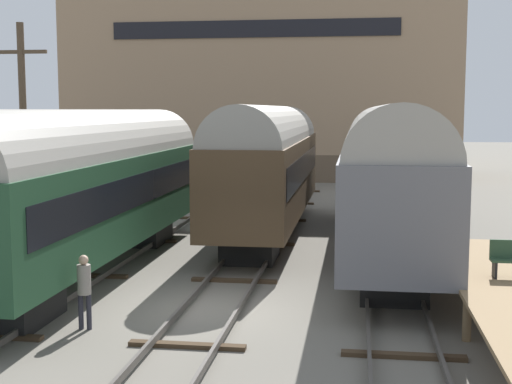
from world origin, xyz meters
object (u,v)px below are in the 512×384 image
(train_car_brown, at_px, (269,161))
(train_car_grey, at_px, (386,170))
(train_car_green, at_px, (90,182))
(utility_pole, at_px, (24,139))
(person_worker, at_px, (84,285))

(train_car_brown, distance_m, train_car_grey, 5.73)
(train_car_grey, bearing_deg, train_car_green, -153.70)
(train_car_grey, relative_size, utility_pole, 2.35)
(train_car_green, relative_size, utility_pole, 2.03)
(train_car_green, xyz_separation_m, person_worker, (1.95, -5.55, -1.84))
(train_car_brown, distance_m, train_car_green, 9.21)
(train_car_brown, height_order, train_car_green, train_car_brown)
(person_worker, bearing_deg, utility_pole, 124.27)
(utility_pole, bearing_deg, train_car_green, -28.62)
(train_car_green, distance_m, person_worker, 6.16)
(train_car_brown, xyz_separation_m, train_car_grey, (4.64, -3.36, -0.00))
(train_car_grey, distance_m, person_worker, 12.67)
(utility_pole, bearing_deg, train_car_grey, 13.80)
(train_car_brown, bearing_deg, person_worker, -101.29)
(train_car_grey, xyz_separation_m, person_worker, (-7.34, -10.14, -1.96))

